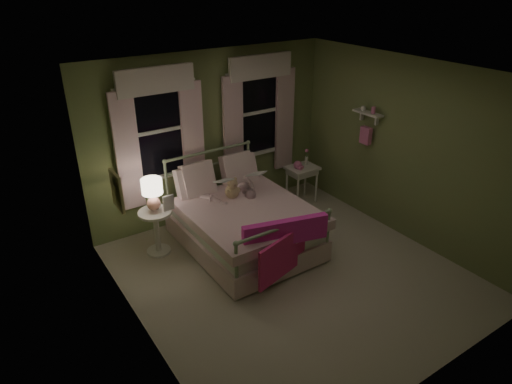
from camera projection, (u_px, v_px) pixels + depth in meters
room_shell at (296, 184)px, 5.45m from camera, size 4.20×4.20×4.20m
bed at (242, 222)px, 6.48m from camera, size 1.58×2.04×1.18m
pink_throw at (287, 241)px, 5.62m from camera, size 1.09×0.42×0.71m
child_left at (209, 183)px, 6.43m from camera, size 0.28×0.22×0.67m
child_right at (243, 171)px, 6.69m from camera, size 0.44×0.38×0.77m
book_left at (218, 186)px, 6.22m from camera, size 0.20×0.12×0.26m
book_right at (252, 179)px, 6.51m from camera, size 0.22×0.16×0.26m
teddy_bear at (232, 189)px, 6.50m from camera, size 0.24×0.20×0.32m
nightstand_left at (156, 226)px, 6.31m from camera, size 0.46×0.46×0.65m
table_lamp at (152, 191)px, 6.07m from camera, size 0.28×0.28×0.46m
book_nightstand at (164, 211)px, 6.19m from camera, size 0.17×0.23×0.02m
nightstand_right at (302, 172)px, 7.64m from camera, size 0.50×0.40×0.64m
pink_toy at (298, 165)px, 7.51m from camera, size 0.14×0.20×0.14m
bud_vase at (306, 157)px, 7.63m from camera, size 0.06×0.06×0.28m
window_left at (159, 127)px, 6.40m from camera, size 1.34×0.13×1.96m
window_right at (259, 108)px, 7.25m from camera, size 1.34×0.13×1.96m
wall_shelf at (367, 124)px, 6.83m from camera, size 0.15×0.50×0.60m
framed_picture at (117, 191)px, 4.84m from camera, size 0.03×0.32×0.42m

